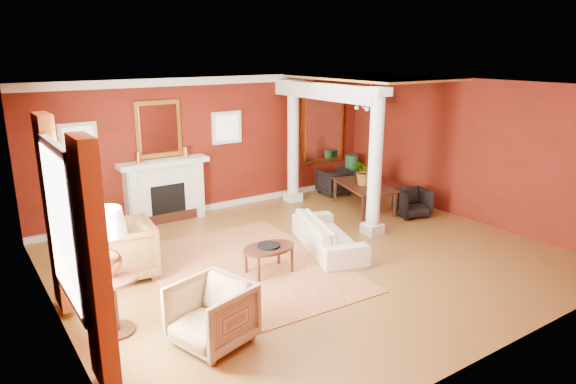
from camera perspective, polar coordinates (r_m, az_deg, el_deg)
ground at (r=8.89m, az=2.58°, el=-7.31°), size 8.00×8.00×0.00m
room_shell at (r=8.32m, az=2.75°, el=5.59°), size 8.04×7.04×2.92m
fireplace at (r=10.88m, az=-13.51°, el=0.17°), size 1.85×0.42×1.29m
overmantel_mirror at (r=10.75m, az=-14.20°, el=6.79°), size 0.95×0.07×1.15m
flank_window_left at (r=10.36m, az=-22.26°, el=5.22°), size 0.70×0.07×0.70m
flank_window_right at (r=11.39m, az=-6.82°, el=7.12°), size 0.70×0.07×0.70m
left_window at (r=6.37m, az=-23.05°, el=-4.37°), size 0.21×2.55×2.60m
column_front at (r=9.74m, az=9.68°, el=3.33°), size 0.36×0.36×2.80m
column_back at (r=11.80m, az=0.57°, el=5.69°), size 0.36×0.36×2.80m
header_beam at (r=10.77m, az=3.99°, el=11.10°), size 0.30×3.20×0.32m
amber_ceiling at (r=11.39m, az=9.17°, el=12.45°), size 2.30×3.40×0.04m
dining_mirror at (r=12.84m, az=3.85°, el=7.02°), size 1.30×0.07×1.70m
chandelier at (r=11.50m, az=9.05°, el=9.37°), size 0.60×0.62×0.75m
crown_trim at (r=11.17m, az=-8.14°, el=12.17°), size 8.00×0.08×0.16m
base_trim at (r=11.66m, az=-7.63°, el=-1.49°), size 8.00×0.08×0.12m
rug at (r=8.50m, az=-4.72°, el=-8.43°), size 2.96×3.86×0.01m
sofa at (r=9.12m, az=4.50°, el=-4.15°), size 1.17×2.05×0.77m
armchair_leopard at (r=8.40m, az=-17.98°, el=-5.95°), size 0.99×1.04×0.98m
armchair_stripe at (r=6.37m, az=-8.52°, el=-12.99°), size 0.99×1.03×0.87m
coffee_table at (r=8.17m, az=-2.14°, el=-6.39°), size 0.89×0.89×0.45m
coffee_book at (r=8.03m, az=-2.24°, el=-5.55°), size 0.16×0.07×0.23m
side_table at (r=6.61m, az=-19.36°, el=-6.03°), size 0.66×0.66×1.64m
dining_table at (r=11.50m, az=8.58°, el=0.28°), size 0.99×1.72×0.91m
dining_chair_near at (r=11.24m, az=13.67°, el=-1.02°), size 0.79×0.76×0.66m
dining_chair_far at (r=12.65m, az=5.11°, el=1.29°), size 0.72×0.68×0.69m
green_urn at (r=13.11m, az=7.04°, el=1.79°), size 0.38×0.38×0.90m
potted_plant at (r=11.30m, az=8.60°, el=3.70°), size 0.74×0.79×0.51m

